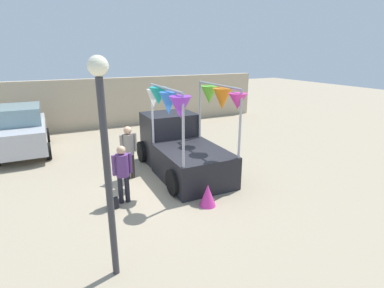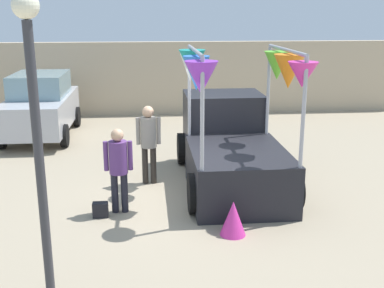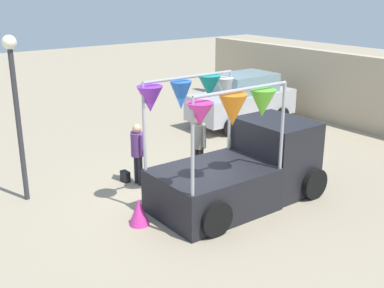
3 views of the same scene
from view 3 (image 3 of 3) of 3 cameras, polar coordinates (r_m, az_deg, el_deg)
name	(u,v)px [view 3 (image 3 of 3)]	position (r m, az deg, el deg)	size (l,w,h in m)	color
ground_plane	(188,196)	(11.80, -0.49, -6.20)	(60.00, 60.00, 0.00)	gray
vendor_truck	(245,163)	(11.36, 6.27, -2.24)	(2.50, 4.15, 2.98)	black
parked_car	(242,99)	(17.74, 5.97, 5.28)	(1.88, 4.00, 1.88)	#B7B7BC
person_customer	(138,148)	(12.25, -6.47, -0.52)	(0.53, 0.34, 1.61)	black
person_vendor	(199,140)	(12.59, 0.84, 0.49)	(0.53, 0.34, 1.72)	#2D2823
handbag	(125,176)	(12.73, -7.92, -3.82)	(0.28, 0.16, 0.28)	black
street_lamp	(15,96)	(11.55, -20.20, 5.40)	(0.32, 0.32, 3.88)	#333338
folded_kite_bundle_magenta	(139,212)	(10.41, -6.30, -7.97)	(0.44, 0.44, 0.60)	#D83399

